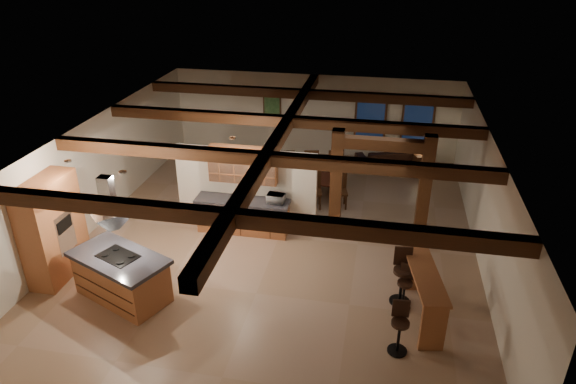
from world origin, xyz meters
name	(u,v)px	position (x,y,z in m)	size (l,w,h in m)	color
ground	(279,236)	(0.00, 0.00, 0.00)	(12.00, 12.00, 0.00)	tan
room_walls	(279,175)	(0.00, 0.00, 1.78)	(12.00, 12.00, 12.00)	silver
ceiling_beams	(278,138)	(0.00, 0.00, 2.76)	(10.00, 12.00, 0.28)	#361E0D
timber_posts	(381,176)	(2.50, 0.50, 1.76)	(2.50, 0.30, 2.90)	#361E0D
partition_wall	(246,188)	(-1.00, 0.50, 1.10)	(3.80, 0.18, 2.20)	silver
pantry_cabinet	(53,229)	(-4.67, -2.60, 1.20)	(0.67, 1.60, 2.40)	#9E5333
back_counter	(243,215)	(-1.00, 0.11, 0.48)	(2.50, 0.66, 0.94)	#9E5333
upper_display_cabinet	(243,165)	(-1.00, 0.31, 1.85)	(1.80, 0.36, 0.95)	#9E5333
range_hood	(113,226)	(-2.81, -3.14, 1.78)	(1.10, 1.10, 1.40)	silver
back_windows	(394,119)	(2.80, 5.93, 1.50)	(2.70, 0.07, 1.70)	#361E0D
framed_art	(272,107)	(-1.50, 5.94, 1.70)	(0.65, 0.05, 0.85)	#361E0D
recessed_cans	(145,156)	(-2.53, -1.93, 2.87)	(3.16, 2.46, 0.03)	silver
kitchen_island	(122,276)	(-2.81, -3.14, 0.54)	(2.42, 1.89, 1.07)	#9E5333
dining_table	(312,187)	(0.49, 2.55, 0.31)	(1.75, 0.98, 0.62)	#421B10
sofa	(390,158)	(2.77, 5.26, 0.33)	(2.24, 0.88, 0.65)	black
microwave	(276,198)	(-0.10, 0.11, 1.06)	(0.44, 0.30, 0.25)	silver
bar_counter	(424,287)	(3.54, -2.58, 0.74)	(0.87, 2.16, 1.10)	#9E5333
side_table	(421,163)	(3.80, 5.03, 0.31)	(0.50, 0.50, 0.63)	#361E0D
table_lamp	(423,148)	(3.80, 5.03, 0.86)	(0.28, 0.28, 0.32)	black
bar_stool_a	(400,327)	(3.08, -3.66, 0.55)	(0.38, 0.38, 1.09)	black
bar_stool_b	(405,287)	(3.19, -2.33, 0.51)	(0.36, 0.38, 1.01)	black
bar_stool_c	(402,276)	(3.12, -2.12, 0.65)	(0.45, 0.45, 1.28)	black
dining_chairs	(312,176)	(0.49, 2.55, 0.65)	(2.30, 2.30, 1.28)	#361E0D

